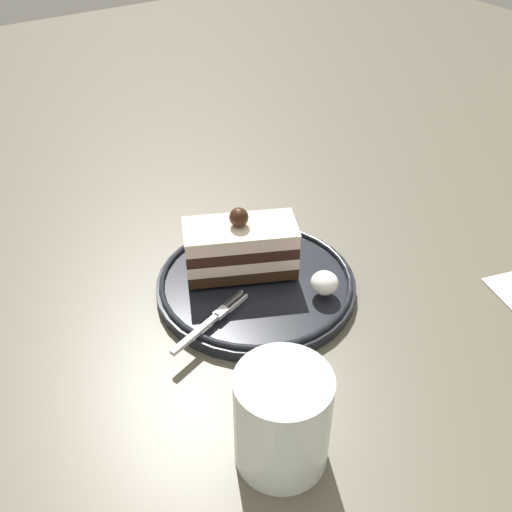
{
  "coord_description": "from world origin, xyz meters",
  "views": [
    {
      "loc": [
        -0.41,
        0.28,
        0.44
      ],
      "look_at": [
        0.02,
        -0.01,
        0.05
      ],
      "focal_mm": 41.94,
      "sensor_mm": 36.0,
      "label": 1
    }
  ],
  "objects_px": {
    "drink_glass_near": "(282,424)",
    "fork": "(212,320)",
    "dessert_plate": "(256,284)",
    "whipped_cream_dollop": "(324,283)",
    "cake_slice": "(242,247)"
  },
  "relations": [
    {
      "from": "drink_glass_near",
      "to": "fork",
      "type": "bearing_deg",
      "value": -8.78
    },
    {
      "from": "dessert_plate",
      "to": "whipped_cream_dollop",
      "type": "distance_m",
      "value": 0.08
    },
    {
      "from": "dessert_plate",
      "to": "whipped_cream_dollop",
      "type": "height_order",
      "value": "whipped_cream_dollop"
    },
    {
      "from": "cake_slice",
      "to": "fork",
      "type": "bearing_deg",
      "value": 127.85
    },
    {
      "from": "whipped_cream_dollop",
      "to": "dessert_plate",
      "type": "bearing_deg",
      "value": 38.07
    },
    {
      "from": "cake_slice",
      "to": "fork",
      "type": "relative_size",
      "value": 1.27
    },
    {
      "from": "fork",
      "to": "drink_glass_near",
      "type": "distance_m",
      "value": 0.16
    },
    {
      "from": "cake_slice",
      "to": "fork",
      "type": "height_order",
      "value": "cake_slice"
    },
    {
      "from": "whipped_cream_dollop",
      "to": "fork",
      "type": "height_order",
      "value": "whipped_cream_dollop"
    },
    {
      "from": "dessert_plate",
      "to": "cake_slice",
      "type": "bearing_deg",
      "value": 9.16
    },
    {
      "from": "cake_slice",
      "to": "whipped_cream_dollop",
      "type": "height_order",
      "value": "cake_slice"
    },
    {
      "from": "whipped_cream_dollop",
      "to": "fork",
      "type": "relative_size",
      "value": 0.28
    },
    {
      "from": "fork",
      "to": "drink_glass_near",
      "type": "relative_size",
      "value": 1.13
    },
    {
      "from": "cake_slice",
      "to": "dessert_plate",
      "type": "bearing_deg",
      "value": -170.84
    },
    {
      "from": "dessert_plate",
      "to": "cake_slice",
      "type": "xyz_separation_m",
      "value": [
        0.02,
        0.0,
        0.04
      ]
    }
  ]
}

